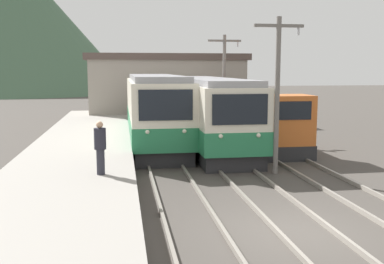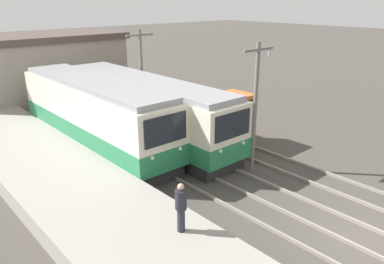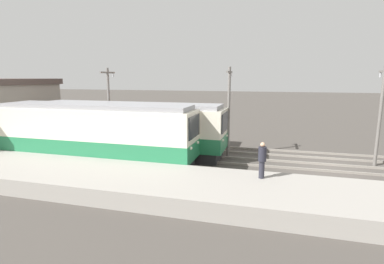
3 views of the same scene
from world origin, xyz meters
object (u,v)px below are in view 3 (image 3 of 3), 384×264
commuter_train_left (97,137)px  catenary_mast_mid (229,108)px  catenary_mast_near (380,112)px  catenary_mast_far (109,105)px  shunting_locomotive (174,132)px  commuter_train_center (129,131)px  person_on_platform (262,159)px

commuter_train_left → catenary_mast_mid: (4.31, -7.77, 1.63)m
commuter_train_left → catenary_mast_near: 17.74m
catenary_mast_near → catenary_mast_far: (0.00, 18.72, 0.00)m
catenary_mast_near → catenary_mast_far: 18.72m
shunting_locomotive → catenary_mast_near: 14.14m
catenary_mast_mid → catenary_mast_near: bearing=-90.0°
commuter_train_center → catenary_mast_near: (1.51, -16.34, 1.69)m
catenary_mast_mid → catenary_mast_far: bearing=90.0°
person_on_platform → catenary_mast_far: bearing=60.4°
commuter_train_left → person_on_platform: 10.70m
commuter_train_left → catenary_mast_near: catenary_mast_near is taller
catenary_mast_near → person_on_platform: size_ratio=3.60×
shunting_locomotive → person_on_platform: shunting_locomotive is taller
catenary_mast_mid → person_on_platform: size_ratio=3.60×
catenary_mast_near → person_on_platform: 9.72m
commuter_train_left → person_on_platform: (-2.50, -10.40, -0.03)m
shunting_locomotive → catenary_mast_far: bearing=107.2°
commuter_train_left → catenary_mast_far: size_ratio=2.09×
catenary_mast_near → catenary_mast_mid: 9.36m
commuter_train_center → shunting_locomotive: 3.91m
shunting_locomotive → commuter_train_center: bearing=140.7°
catenary_mast_far → shunting_locomotive: bearing=-72.8°
commuter_train_center → catenary_mast_far: bearing=57.6°
catenary_mast_far → person_on_platform: (-6.81, -11.99, -1.65)m
catenary_mast_mid → catenary_mast_far: 9.36m
catenary_mast_near → person_on_platform: catenary_mast_near is taller
shunting_locomotive → person_on_platform: size_ratio=3.30×
person_on_platform → catenary_mast_near: bearing=-44.6°
commuter_train_left → commuter_train_center: 2.91m
commuter_train_left → shunting_locomotive: commuter_train_left is taller
commuter_train_left → catenary_mast_near: bearing=-75.9°
commuter_train_left → catenary_mast_near: size_ratio=2.09×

